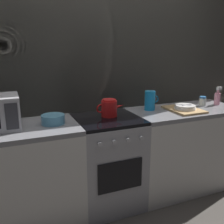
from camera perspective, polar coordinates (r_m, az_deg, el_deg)
ground_plane at (r=2.77m, az=-0.94°, el=-19.46°), size 8.00×8.00×0.00m
back_wall at (r=2.62m, az=-3.66°, el=6.86°), size 3.60×0.05×2.40m
counter_left at (r=2.41m, az=-21.99°, el=-13.84°), size 1.20×0.60×0.90m
stove_unit at (r=2.55m, az=-0.97°, el=-11.07°), size 0.60×0.63×0.90m
counter_right at (r=2.97m, az=15.57°, el=-7.76°), size 1.20×0.60×0.90m
kettle at (r=2.41m, az=-0.63°, el=0.91°), size 0.28×0.15×0.17m
mixing_bowl at (r=2.25m, az=-13.06°, el=-1.61°), size 0.20×0.20×0.08m
pitcher at (r=2.68m, az=8.50°, el=2.56°), size 0.16×0.11×0.20m
dish_pile at (r=2.74m, az=15.88°, el=0.78°), size 0.30×0.40×0.07m
spice_jar at (r=3.02m, az=19.59°, el=2.30°), size 0.08×0.08×0.10m
spray_bottle at (r=3.14m, az=22.52°, el=2.98°), size 0.08×0.06×0.20m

